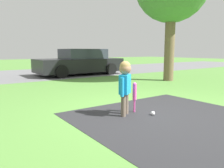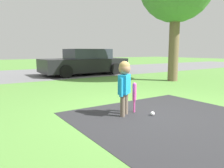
{
  "view_description": "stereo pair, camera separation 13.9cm",
  "coord_description": "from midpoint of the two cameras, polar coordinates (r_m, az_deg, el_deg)",
  "views": [
    {
      "loc": [
        -2.99,
        -2.85,
        1.16
      ],
      "look_at": [
        -0.57,
        0.55,
        0.53
      ],
      "focal_mm": 35.0,
      "sensor_mm": 36.0,
      "label": 1
    },
    {
      "loc": [
        -2.87,
        -2.93,
        1.16
      ],
      "look_at": [
        -0.57,
        0.55,
        0.53
      ],
      "focal_mm": 35.0,
      "sensor_mm": 36.0,
      "label": 2
    }
  ],
  "objects": [
    {
      "name": "parked_car",
      "position": [
        10.96,
        -8.72,
        5.55
      ],
      "size": [
        4.16,
        2.05,
        1.26
      ],
      "rotation": [
        0.0,
        0.0,
        3.13
      ],
      "color": "black",
      "rests_on": "ground"
    },
    {
      "name": "child",
      "position": [
        3.89,
        2.39,
        0.92
      ],
      "size": [
        0.34,
        0.28,
        0.99
      ],
      "rotation": [
        0.0,
        0.0,
        0.6
      ],
      "color": "#6B5B4C",
      "rests_on": "ground"
    },
    {
      "name": "baseball_bat",
      "position": [
        4.14,
        4.95,
        -2.39
      ],
      "size": [
        0.08,
        0.08,
        0.58
      ],
      "color": "#E54CA5",
      "rests_on": "ground"
    },
    {
      "name": "sports_ball",
      "position": [
        4.06,
        9.65,
        -7.54
      ],
      "size": [
        0.08,
        0.08,
        0.08
      ],
      "color": "white",
      "rests_on": "ground"
    },
    {
      "name": "street_strip",
      "position": [
        11.87,
        -20.98,
        2.45
      ],
      "size": [
        40.0,
        6.0,
        0.01
      ],
      "color": "slate",
      "rests_on": "ground"
    },
    {
      "name": "ground_plane",
      "position": [
        4.27,
        9.69,
        -7.25
      ],
      "size": [
        60.0,
        60.0,
        0.0
      ],
      "primitive_type": "plane",
      "color": "#518438"
    }
  ]
}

